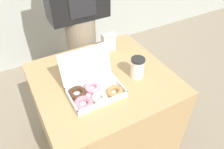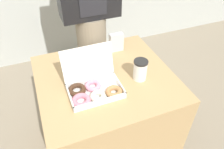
# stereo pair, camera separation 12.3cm
# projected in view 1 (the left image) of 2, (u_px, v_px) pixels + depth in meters

# --- Properties ---
(ground_plane) EXTENTS (14.00, 14.00, 0.00)m
(ground_plane) POSITION_uv_depth(u_px,v_px,m) (105.00, 143.00, 1.89)
(ground_plane) COLOR gray
(table) EXTENTS (0.87, 0.81, 0.75)m
(table) POSITION_uv_depth(u_px,v_px,m) (104.00, 115.00, 1.65)
(table) COLOR tan
(table) RESTS_ON ground_plane
(donut_box) EXTENTS (0.34, 0.27, 0.24)m
(donut_box) POSITION_uv_depth(u_px,v_px,m) (93.00, 90.00, 1.27)
(donut_box) COLOR white
(donut_box) RESTS_ON table
(coffee_cup) EXTENTS (0.09, 0.09, 0.14)m
(coffee_cup) POSITION_uv_depth(u_px,v_px,m) (137.00, 68.00, 1.38)
(coffee_cup) COLOR white
(coffee_cup) RESTS_ON table
(napkin_holder) EXTENTS (0.10, 0.05, 0.14)m
(napkin_holder) POSITION_uv_depth(u_px,v_px,m) (109.00, 42.00, 1.61)
(napkin_holder) COLOR silver
(napkin_holder) RESTS_ON table
(person_customer) EXTENTS (0.46, 0.25, 1.71)m
(person_customer) POSITION_uv_depth(u_px,v_px,m) (79.00, 17.00, 1.72)
(person_customer) COLOR gray
(person_customer) RESTS_ON ground_plane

